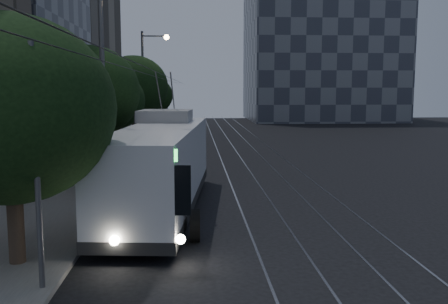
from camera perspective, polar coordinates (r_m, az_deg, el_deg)
ground at (r=22.40m, az=0.71°, el=-5.38°), size 120.00×120.00×0.00m
sidewalk at (r=42.48m, az=-11.47°, el=0.63°), size 5.00×90.00×0.15m
tram_rails at (r=42.28m, az=2.08°, el=0.65°), size 4.52×90.00×0.02m
overhead_wires at (r=41.95m, az=-8.15°, el=5.27°), size 2.23×90.00×6.00m
building_distant_right at (r=79.57m, az=11.01°, el=12.30°), size 22.00×18.00×24.00m
trolleybus at (r=20.20m, az=-7.12°, el=-1.61°), size 3.93×13.23×5.63m
pickup_silver at (r=30.47m, az=-7.94°, el=-0.49°), size 4.64×6.49×1.64m
car_white_a at (r=38.09m, az=-7.55°, el=0.76°), size 2.57×3.84×1.22m
car_white_b at (r=45.31m, az=-6.91°, el=1.81°), size 3.05×4.50×1.21m
car_white_c at (r=48.88m, az=-6.38°, el=2.44°), size 3.37×5.09×1.59m
car_white_d at (r=55.96m, az=-6.28°, el=2.91°), size 2.57×4.11×1.31m
tree_0 at (r=14.47m, az=-23.30°, el=4.48°), size 5.64×5.64×6.91m
tree_1 at (r=26.65m, az=-15.28°, el=6.61°), size 5.33×5.33×7.12m
tree_2 at (r=34.43m, az=-12.59°, el=5.74°), size 4.32×4.32×6.04m
tree_3 at (r=42.04m, az=-10.29°, el=7.35°), size 5.67×5.67×7.59m
tree_4 at (r=47.51m, az=-9.48°, el=5.90°), size 3.97×3.97×5.63m
tree_5 at (r=60.35m, az=-8.23°, el=6.43°), size 4.94×4.94×6.28m
streetlamp_near at (r=20.50m, az=-12.61°, el=9.80°), size 2.36×0.44×9.73m
streetlamp_far at (r=42.69m, az=-8.70°, el=8.42°), size 2.34×0.44×9.60m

